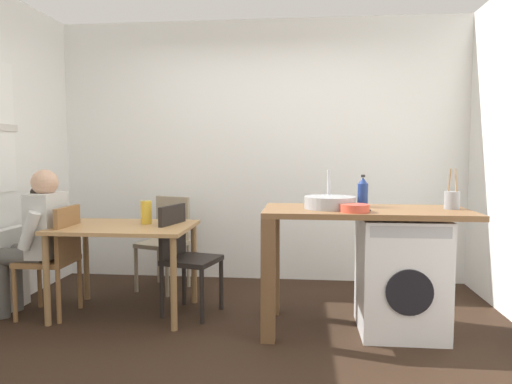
% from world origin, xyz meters
% --- Properties ---
extents(ground_plane, '(5.46, 5.46, 0.00)m').
position_xyz_m(ground_plane, '(0.00, 0.00, 0.00)').
color(ground_plane, black).
extents(wall_back, '(4.60, 0.10, 2.70)m').
position_xyz_m(wall_back, '(0.00, 1.75, 1.35)').
color(wall_back, white).
rests_on(wall_back, ground_plane).
extents(dining_table, '(1.10, 0.76, 0.74)m').
position_xyz_m(dining_table, '(-1.01, 0.51, 0.64)').
color(dining_table, tan).
rests_on(dining_table, ground_plane).
extents(chair_person_seat, '(0.41, 0.41, 0.90)m').
position_xyz_m(chair_person_seat, '(-1.56, 0.41, 0.51)').
color(chair_person_seat, olive).
rests_on(chair_person_seat, ground_plane).
extents(chair_opposite, '(0.49, 0.49, 0.90)m').
position_xyz_m(chair_opposite, '(-0.53, 0.58, 0.51)').
color(chair_opposite, black).
rests_on(chair_opposite, ground_plane).
extents(chair_spare_by_wall, '(0.51, 0.51, 0.90)m').
position_xyz_m(chair_spare_by_wall, '(-0.89, 1.28, 0.51)').
color(chair_spare_by_wall, gray).
rests_on(chair_spare_by_wall, ground_plane).
extents(seated_person, '(0.50, 0.51, 1.20)m').
position_xyz_m(seated_person, '(-1.72, 0.41, 0.67)').
color(seated_person, '#595651').
rests_on(seated_person, ground_plane).
extents(kitchen_counter, '(1.50, 0.68, 0.92)m').
position_xyz_m(kitchen_counter, '(0.70, 0.33, 0.76)').
color(kitchen_counter, brown).
rests_on(kitchen_counter, ground_plane).
extents(washing_machine, '(0.60, 0.61, 0.86)m').
position_xyz_m(washing_machine, '(1.17, 0.33, 0.43)').
color(washing_machine, white).
rests_on(washing_machine, ground_plane).
extents(sink_basin, '(0.38, 0.38, 0.09)m').
position_xyz_m(sink_basin, '(0.65, 0.33, 0.97)').
color(sink_basin, '#9EA0A5').
rests_on(sink_basin, kitchen_counter).
extents(tap, '(0.02, 0.02, 0.28)m').
position_xyz_m(tap, '(0.65, 0.51, 1.06)').
color(tap, '#B2B2B7').
rests_on(tap, kitchen_counter).
extents(bottle_tall_green, '(0.08, 0.08, 0.25)m').
position_xyz_m(bottle_tall_green, '(0.90, 0.47, 1.03)').
color(bottle_tall_green, navy).
rests_on(bottle_tall_green, kitchen_counter).
extents(mixing_bowl, '(0.20, 0.20, 0.06)m').
position_xyz_m(mixing_bowl, '(0.81, 0.13, 0.95)').
color(mixing_bowl, '#D84C38').
rests_on(mixing_bowl, kitchen_counter).
extents(utensil_crock, '(0.11, 0.11, 0.30)m').
position_xyz_m(utensil_crock, '(1.54, 0.38, 0.99)').
color(utensil_crock, gray).
rests_on(utensil_crock, kitchen_counter).
extents(vase, '(0.09, 0.09, 0.19)m').
position_xyz_m(vase, '(-0.86, 0.61, 0.84)').
color(vase, gold).
rests_on(vase, dining_table).
extents(scissors, '(0.15, 0.06, 0.01)m').
position_xyz_m(scissors, '(0.86, 0.23, 0.92)').
color(scissors, '#B2B2B7').
rests_on(scissors, kitchen_counter).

